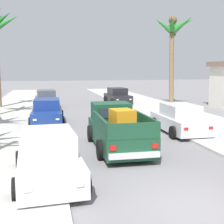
{
  "coord_description": "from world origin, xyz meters",
  "views": [
    {
      "loc": [
        -3.55,
        -6.44,
        3.4
      ],
      "look_at": [
        -0.22,
        8.39,
        1.2
      ],
      "focal_mm": 48.23,
      "sensor_mm": 36.0,
      "label": 1
    }
  ],
  "objects_px": {
    "pickup_truck": "(117,129)",
    "car_right_near": "(179,120)",
    "car_right_far": "(49,158)",
    "car_left_near": "(46,99)",
    "car_left_mid": "(118,96)",
    "car_right_mid": "(47,112)",
    "palm_tree_right_mid": "(173,34)"
  },
  "relations": [
    {
      "from": "car_left_near",
      "to": "car_right_mid",
      "type": "bearing_deg",
      "value": -90.01
    },
    {
      "from": "car_right_near",
      "to": "car_right_far",
      "type": "xyz_separation_m",
      "value": [
        -6.9,
        -5.5,
        0.0
      ]
    },
    {
      "from": "pickup_truck",
      "to": "car_right_near",
      "type": "bearing_deg",
      "value": 29.11
    },
    {
      "from": "car_left_mid",
      "to": "palm_tree_right_mid",
      "type": "height_order",
      "value": "palm_tree_right_mid"
    },
    {
      "from": "car_left_near",
      "to": "car_right_mid",
      "type": "relative_size",
      "value": 1.0
    },
    {
      "from": "pickup_truck",
      "to": "car_right_mid",
      "type": "relative_size",
      "value": 1.22
    },
    {
      "from": "car_right_near",
      "to": "car_left_mid",
      "type": "relative_size",
      "value": 0.99
    },
    {
      "from": "car_right_near",
      "to": "pickup_truck",
      "type": "bearing_deg",
      "value": -150.89
    },
    {
      "from": "car_left_near",
      "to": "car_left_mid",
      "type": "relative_size",
      "value": 1.0
    },
    {
      "from": "car_right_near",
      "to": "car_left_mid",
      "type": "bearing_deg",
      "value": 90.08
    },
    {
      "from": "car_right_mid",
      "to": "palm_tree_right_mid",
      "type": "distance_m",
      "value": 14.25
    },
    {
      "from": "car_left_near",
      "to": "palm_tree_right_mid",
      "type": "height_order",
      "value": "palm_tree_right_mid"
    },
    {
      "from": "car_right_near",
      "to": "car_left_mid",
      "type": "distance_m",
      "value": 13.8
    },
    {
      "from": "car_right_mid",
      "to": "car_right_near",
      "type": "bearing_deg",
      "value": -32.31
    },
    {
      "from": "car_right_far",
      "to": "palm_tree_right_mid",
      "type": "relative_size",
      "value": 0.54
    },
    {
      "from": "car_right_near",
      "to": "car_right_mid",
      "type": "distance_m",
      "value": 8.09
    },
    {
      "from": "car_left_near",
      "to": "car_left_mid",
      "type": "height_order",
      "value": "same"
    },
    {
      "from": "car_right_far",
      "to": "palm_tree_right_mid",
      "type": "xyz_separation_m",
      "value": [
        11.27,
        16.52,
        5.72
      ]
    },
    {
      "from": "car_right_mid",
      "to": "palm_tree_right_mid",
      "type": "bearing_deg",
      "value": 30.89
    },
    {
      "from": "car_right_near",
      "to": "palm_tree_right_mid",
      "type": "relative_size",
      "value": 0.53
    },
    {
      "from": "pickup_truck",
      "to": "car_right_near",
      "type": "relative_size",
      "value": 1.23
    },
    {
      "from": "car_left_near",
      "to": "car_right_far",
      "type": "xyz_separation_m",
      "value": [
        -0.07,
        -17.89,
        0.0
      ]
    },
    {
      "from": "car_right_far",
      "to": "palm_tree_right_mid",
      "type": "height_order",
      "value": "palm_tree_right_mid"
    },
    {
      "from": "car_right_far",
      "to": "palm_tree_right_mid",
      "type": "bearing_deg",
      "value": 55.7
    },
    {
      "from": "car_right_near",
      "to": "palm_tree_right_mid",
      "type": "height_order",
      "value": "palm_tree_right_mid"
    },
    {
      "from": "palm_tree_right_mid",
      "to": "car_left_mid",
      "type": "bearing_deg",
      "value": 147.72
    },
    {
      "from": "pickup_truck",
      "to": "car_left_near",
      "type": "relative_size",
      "value": 1.21
    },
    {
      "from": "car_left_near",
      "to": "car_left_mid",
      "type": "distance_m",
      "value": 6.96
    },
    {
      "from": "car_left_near",
      "to": "car_right_near",
      "type": "xyz_separation_m",
      "value": [
        6.83,
        -12.39,
        0.0
      ]
    },
    {
      "from": "car_right_near",
      "to": "car_left_mid",
      "type": "height_order",
      "value": "same"
    },
    {
      "from": "car_left_near",
      "to": "palm_tree_right_mid",
      "type": "xyz_separation_m",
      "value": [
        11.2,
        -1.37,
        5.72
      ]
    },
    {
      "from": "car_right_mid",
      "to": "palm_tree_right_mid",
      "type": "height_order",
      "value": "palm_tree_right_mid"
    }
  ]
}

